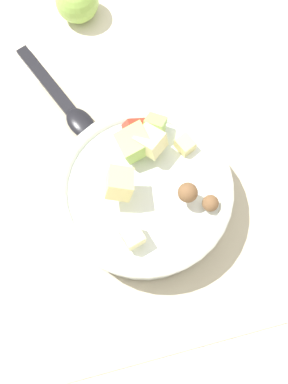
# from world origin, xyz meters

# --- Properties ---
(ground_plane) EXTENTS (2.40, 2.40, 0.00)m
(ground_plane) POSITION_xyz_m (0.00, 0.00, 0.00)
(ground_plane) COLOR silver
(placemat) EXTENTS (0.45, 0.34, 0.01)m
(placemat) POSITION_xyz_m (0.00, 0.00, 0.00)
(placemat) COLOR #BCB299
(placemat) RESTS_ON ground_plane
(salad_bowl) EXTENTS (0.24, 0.24, 0.12)m
(salad_bowl) POSITION_xyz_m (-0.01, -0.01, 0.05)
(salad_bowl) COLOR white
(salad_bowl) RESTS_ON placemat
(serving_spoon) EXTENTS (0.19, 0.10, 0.01)m
(serving_spoon) POSITION_xyz_m (0.17, 0.07, 0.01)
(serving_spoon) COLOR black
(serving_spoon) RESTS_ON placemat
(whole_apple) EXTENTS (0.07, 0.07, 0.08)m
(whole_apple) POSITION_xyz_m (0.34, 0.01, 0.03)
(whole_apple) COLOR #8CB74C
(whole_apple) RESTS_ON ground_plane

